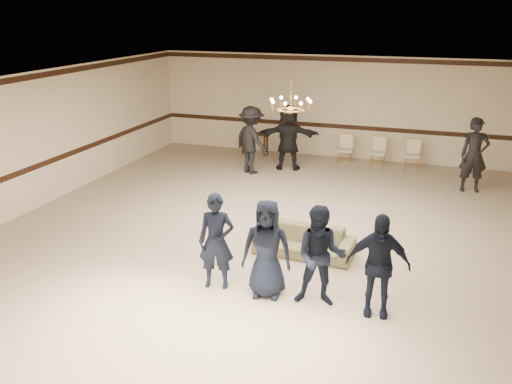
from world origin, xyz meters
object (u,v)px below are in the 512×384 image
adult_mid (288,137)px  boy_a (216,241)px  adult_right (474,155)px  banquet_chair_mid (378,152)px  boy_b (267,249)px  adult_left (252,140)px  banquet_chair_right (412,155)px  boy_d (378,265)px  boy_c (321,256)px  banquet_chair_left (345,150)px  console_table (255,143)px  chandelier (291,94)px  settee (304,241)px

adult_mid → boy_a: bearing=84.0°
adult_right → banquet_chair_mid: adult_right is taller
boy_b → adult_left: size_ratio=0.86×
banquet_chair_right → boy_d: bearing=-93.9°
banquet_chair_mid → boy_c: bearing=-90.1°
adult_left → banquet_chair_left: 3.06m
boy_c → banquet_chair_right: boy_c is taller
boy_d → banquet_chair_right: boy_d is taller
boy_c → banquet_chair_left: (-1.13, 8.48, -0.39)m
banquet_chair_left → console_table: size_ratio=1.06×
boy_d → adult_right: adult_right is taller
boy_b → console_table: bearing=101.6°
chandelier → boy_a: 3.84m
boy_a → banquet_chair_right: 8.90m
console_table → boy_a: bearing=-73.8°
boy_b → boy_d: 1.80m
chandelier → boy_c: bearing=-66.0°
boy_d → adult_right: bearing=70.6°
banquet_chair_mid → adult_left: bearing=-152.7°
banquet_chair_left → console_table: banquet_chair_left is taller
adult_right → banquet_chair_mid: size_ratio=2.18×
settee → chandelier: bearing=118.8°
boy_a → boy_c: same height
banquet_chair_mid → console_table: banquet_chair_mid is taller
settee → adult_mid: (-1.93, 5.63, 0.69)m
console_table → boy_b: bearing=-68.4°
chandelier → banquet_chair_right: bearing=66.3°
chandelier → adult_right: chandelier is taller
boy_a → banquet_chair_left: bearing=73.4°
boy_d → settee: 2.42m
boy_c → adult_right: bearing=62.3°
boy_a → banquet_chair_right: size_ratio=1.88×
settee → adult_mid: bearing=111.6°
boy_c → adult_left: size_ratio=0.86×
adult_left → banquet_chair_right: (4.39, 1.83, -0.53)m
chandelier → boy_b: chandelier is taller
banquet_chair_left → banquet_chair_mid: same height
boy_a → boy_b: (0.90, 0.00, 0.00)m
adult_left → banquet_chair_left: (2.39, 1.83, -0.53)m
adult_left → banquet_chair_left: bearing=-111.1°
banquet_chair_right → banquet_chair_mid: bearing=175.9°
boy_d → banquet_chair_left: boy_d is taller
boy_b → console_table: 9.28m
boy_a → boy_b: size_ratio=1.00×
boy_a → adult_left: bearing=92.4°
adult_right → boy_a: bearing=-132.2°
boy_d → chandelier: bearing=119.2°
adult_mid → console_table: bearing=-53.9°
banquet_chair_left → console_table: 3.01m
settee → boy_a: bearing=-119.8°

